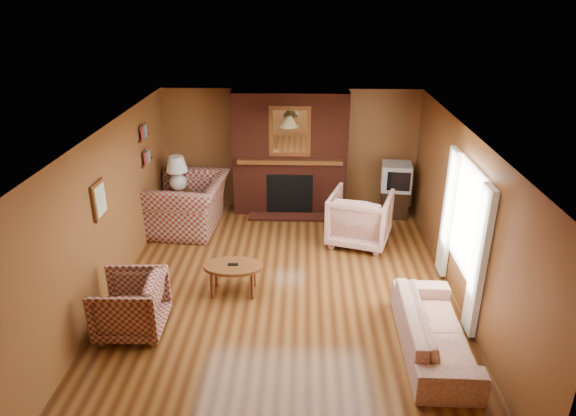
{
  "coord_description": "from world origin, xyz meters",
  "views": [
    {
      "loc": [
        0.27,
        -6.55,
        4.17
      ],
      "look_at": [
        0.04,
        0.6,
        1.08
      ],
      "focal_mm": 32.0,
      "sensor_mm": 36.0,
      "label": 1
    }
  ],
  "objects_px": {
    "tv_stand": "(394,202)",
    "crt_tv": "(396,177)",
    "fireplace": "(290,154)",
    "plaid_armchair": "(130,305)",
    "coffee_table": "(233,268)",
    "side_table": "(180,205)",
    "table_lamp": "(177,172)",
    "plaid_loveseat": "(189,204)",
    "floral_armchair": "(360,218)",
    "floral_sofa": "(434,330)"
  },
  "relations": [
    {
      "from": "plaid_loveseat",
      "to": "coffee_table",
      "type": "height_order",
      "value": "plaid_loveseat"
    },
    {
      "from": "coffee_table",
      "to": "floral_sofa",
      "type": "bearing_deg",
      "value": -24.95
    },
    {
      "from": "coffee_table",
      "to": "tv_stand",
      "type": "distance_m",
      "value": 4.01
    },
    {
      "from": "coffee_table",
      "to": "table_lamp",
      "type": "xyz_separation_m",
      "value": [
        -1.36,
        2.53,
        0.59
      ]
    },
    {
      "from": "plaid_armchair",
      "to": "coffee_table",
      "type": "relative_size",
      "value": 0.99
    },
    {
      "from": "fireplace",
      "to": "crt_tv",
      "type": "height_order",
      "value": "fireplace"
    },
    {
      "from": "coffee_table",
      "to": "crt_tv",
      "type": "xyz_separation_m",
      "value": [
        2.79,
        2.87,
        0.42
      ]
    },
    {
      "from": "coffee_table",
      "to": "table_lamp",
      "type": "distance_m",
      "value": 2.93
    },
    {
      "from": "plaid_armchair",
      "to": "crt_tv",
      "type": "distance_m",
      "value": 5.56
    },
    {
      "from": "fireplace",
      "to": "crt_tv",
      "type": "relative_size",
      "value": 3.9
    },
    {
      "from": "side_table",
      "to": "crt_tv",
      "type": "distance_m",
      "value": 4.2
    },
    {
      "from": "plaid_loveseat",
      "to": "table_lamp",
      "type": "distance_m",
      "value": 0.66
    },
    {
      "from": "floral_sofa",
      "to": "coffee_table",
      "type": "distance_m",
      "value": 2.92
    },
    {
      "from": "tv_stand",
      "to": "crt_tv",
      "type": "bearing_deg",
      "value": -86.03
    },
    {
      "from": "floral_armchair",
      "to": "coffee_table",
      "type": "bearing_deg",
      "value": 57.43
    },
    {
      "from": "floral_armchair",
      "to": "tv_stand",
      "type": "bearing_deg",
      "value": -106.1
    },
    {
      "from": "side_table",
      "to": "table_lamp",
      "type": "height_order",
      "value": "table_lamp"
    },
    {
      "from": "plaid_loveseat",
      "to": "table_lamp",
      "type": "height_order",
      "value": "table_lamp"
    },
    {
      "from": "plaid_loveseat",
      "to": "fireplace",
      "type": "bearing_deg",
      "value": 119.19
    },
    {
      "from": "side_table",
      "to": "tv_stand",
      "type": "relative_size",
      "value": 1.1
    },
    {
      "from": "floral_sofa",
      "to": "tv_stand",
      "type": "distance_m",
      "value": 4.11
    },
    {
      "from": "coffee_table",
      "to": "crt_tv",
      "type": "relative_size",
      "value": 1.42
    },
    {
      "from": "floral_sofa",
      "to": "side_table",
      "type": "bearing_deg",
      "value": 47.8
    },
    {
      "from": "plaid_armchair",
      "to": "floral_armchair",
      "type": "relative_size",
      "value": 0.84
    },
    {
      "from": "table_lamp",
      "to": "crt_tv",
      "type": "distance_m",
      "value": 4.17
    },
    {
      "from": "floral_sofa",
      "to": "coffee_table",
      "type": "bearing_deg",
      "value": 66.04
    },
    {
      "from": "plaid_loveseat",
      "to": "table_lamp",
      "type": "xyz_separation_m",
      "value": [
        -0.25,
        0.34,
        0.51
      ]
    },
    {
      "from": "fireplace",
      "to": "crt_tv",
      "type": "xyz_separation_m",
      "value": [
        2.05,
        -0.19,
        -0.37
      ]
    },
    {
      "from": "fireplace",
      "to": "coffee_table",
      "type": "xyz_separation_m",
      "value": [
        -0.74,
        -3.06,
        -0.78
      ]
    },
    {
      "from": "fireplace",
      "to": "floral_armchair",
      "type": "distance_m",
      "value": 2.0
    },
    {
      "from": "plaid_armchair",
      "to": "floral_sofa",
      "type": "relative_size",
      "value": 0.44
    },
    {
      "from": "plaid_loveseat",
      "to": "coffee_table",
      "type": "bearing_deg",
      "value": 30.81
    },
    {
      "from": "plaid_loveseat",
      "to": "side_table",
      "type": "xyz_separation_m",
      "value": [
        -0.25,
        0.34,
        -0.18
      ]
    },
    {
      "from": "fireplace",
      "to": "side_table",
      "type": "distance_m",
      "value": 2.34
    },
    {
      "from": "side_table",
      "to": "table_lamp",
      "type": "bearing_deg",
      "value": 0.0
    },
    {
      "from": "table_lamp",
      "to": "tv_stand",
      "type": "xyz_separation_m",
      "value": [
        4.15,
        0.35,
        -0.71
      ]
    },
    {
      "from": "tv_stand",
      "to": "crt_tv",
      "type": "relative_size",
      "value": 0.91
    },
    {
      "from": "table_lamp",
      "to": "plaid_loveseat",
      "type": "bearing_deg",
      "value": -53.42
    },
    {
      "from": "side_table",
      "to": "tv_stand",
      "type": "xyz_separation_m",
      "value": [
        4.15,
        0.35,
        -0.03
      ]
    },
    {
      "from": "fireplace",
      "to": "tv_stand",
      "type": "bearing_deg",
      "value": -5.15
    },
    {
      "from": "tv_stand",
      "to": "plaid_armchair",
      "type": "bearing_deg",
      "value": -132.19
    },
    {
      "from": "plaid_loveseat",
      "to": "coffee_table",
      "type": "xyz_separation_m",
      "value": [
        1.11,
        -2.19,
        -0.09
      ]
    },
    {
      "from": "coffee_table",
      "to": "crt_tv",
      "type": "height_order",
      "value": "crt_tv"
    },
    {
      "from": "plaid_armchair",
      "to": "tv_stand",
      "type": "xyz_separation_m",
      "value": [
        4.0,
        3.84,
        -0.11
      ]
    },
    {
      "from": "fireplace",
      "to": "coffee_table",
      "type": "distance_m",
      "value": 3.24
    },
    {
      "from": "floral_sofa",
      "to": "floral_armchair",
      "type": "distance_m",
      "value": 2.98
    },
    {
      "from": "floral_armchair",
      "to": "side_table",
      "type": "bearing_deg",
      "value": 3.27
    },
    {
      "from": "crt_tv",
      "to": "table_lamp",
      "type": "bearing_deg",
      "value": -175.26
    },
    {
      "from": "side_table",
      "to": "table_lamp",
      "type": "distance_m",
      "value": 0.68
    },
    {
      "from": "plaid_loveseat",
      "to": "floral_sofa",
      "type": "height_order",
      "value": "plaid_loveseat"
    }
  ]
}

